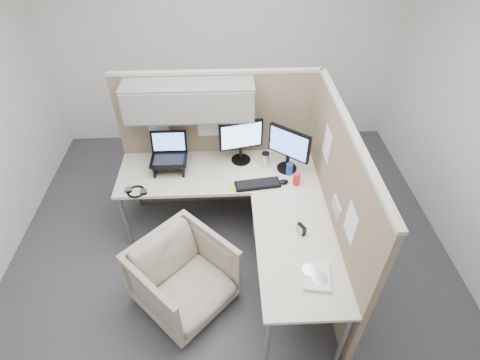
{
  "coord_description": "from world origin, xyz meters",
  "views": [
    {
      "loc": [
        -0.02,
        -2.36,
        3.13
      ],
      "look_at": [
        0.1,
        0.25,
        0.85
      ],
      "focal_mm": 28.0,
      "sensor_mm": 36.0,
      "label": 1
    }
  ],
  "objects_px": {
    "office_chair": "(183,275)",
    "keyboard": "(258,184)",
    "desk": "(243,202)",
    "monitor_left": "(241,139)"
  },
  "relations": [
    {
      "from": "office_chair",
      "to": "keyboard",
      "type": "distance_m",
      "value": 1.08
    },
    {
      "from": "desk",
      "to": "keyboard",
      "type": "height_order",
      "value": "keyboard"
    },
    {
      "from": "office_chair",
      "to": "monitor_left",
      "type": "height_order",
      "value": "monitor_left"
    },
    {
      "from": "desk",
      "to": "keyboard",
      "type": "relative_size",
      "value": 4.62
    },
    {
      "from": "desk",
      "to": "keyboard",
      "type": "distance_m",
      "value": 0.24
    },
    {
      "from": "monitor_left",
      "to": "desk",
      "type": "bearing_deg",
      "value": -102.82
    },
    {
      "from": "monitor_left",
      "to": "keyboard",
      "type": "relative_size",
      "value": 1.08
    },
    {
      "from": "desk",
      "to": "keyboard",
      "type": "xyz_separation_m",
      "value": [
        0.15,
        0.18,
        0.05
      ]
    },
    {
      "from": "office_chair",
      "to": "keyboard",
      "type": "bearing_deg",
      "value": 2.2
    },
    {
      "from": "office_chair",
      "to": "keyboard",
      "type": "height_order",
      "value": "office_chair"
    }
  ]
}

